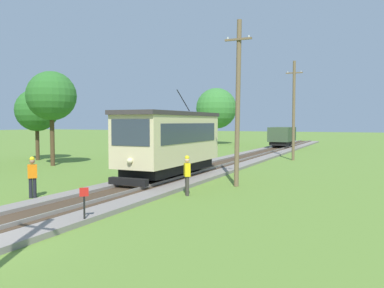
% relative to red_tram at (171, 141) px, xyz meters
% --- Properties ---
extents(red_tram, '(2.60, 8.54, 4.79)m').
position_rel_red_tram_xyz_m(red_tram, '(0.00, 0.00, 0.00)').
color(red_tram, beige).
rests_on(red_tram, rail_right).
extents(freight_car, '(2.40, 5.20, 2.31)m').
position_rel_red_tram_xyz_m(freight_car, '(-0.00, 29.01, -0.64)').
color(freight_car, '#384C33').
rests_on(freight_car, rail_right).
extents(utility_pole_near_tram, '(1.40, 0.60, 8.40)m').
position_rel_red_tram_xyz_m(utility_pole_near_tram, '(3.99, -0.27, 2.11)').
color(utility_pole_near_tram, brown).
rests_on(utility_pole_near_tram, ground).
extents(utility_pole_mid, '(1.40, 0.26, 8.41)m').
position_rel_red_tram_xyz_m(utility_pole_mid, '(3.99, 14.77, 2.11)').
color(utility_pole_mid, brown).
rests_on(utility_pole_mid, ground).
extents(trackside_signal_marker, '(0.21, 0.21, 1.18)m').
position_rel_red_tram_xyz_m(trackside_signal_marker, '(2.01, -9.63, -1.53)').
color(trackside_signal_marker, black).
rests_on(trackside_signal_marker, ground).
extents(track_worker, '(0.43, 0.44, 1.78)m').
position_rel_red_tram_xyz_m(track_worker, '(-2.94, -7.06, -1.21)').
color(track_worker, black).
rests_on(track_worker, ground).
extents(second_worker, '(0.42, 0.45, 1.78)m').
position_rel_red_tram_xyz_m(second_worker, '(2.82, -3.77, -1.21)').
color(second_worker, '#38332D').
rests_on(second_worker, ground).
extents(tree_left_near, '(5.95, 5.95, 8.24)m').
position_rel_red_tram_xyz_m(tree_left_near, '(-11.00, 35.06, 3.07)').
color(tree_left_near, '#4C3823').
rests_on(tree_left_near, ground).
extents(tree_right_near, '(3.59, 3.59, 6.07)m').
position_rel_red_tram_xyz_m(tree_right_near, '(-15.92, 5.70, 2.06)').
color(tree_right_near, '#4C3823').
rests_on(tree_right_near, ground).
extents(tree_left_far, '(3.63, 3.63, 7.00)m').
position_rel_red_tram_xyz_m(tree_left_far, '(-11.46, 2.87, 2.97)').
color(tree_left_far, '#4C3823').
rests_on(tree_left_far, ground).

